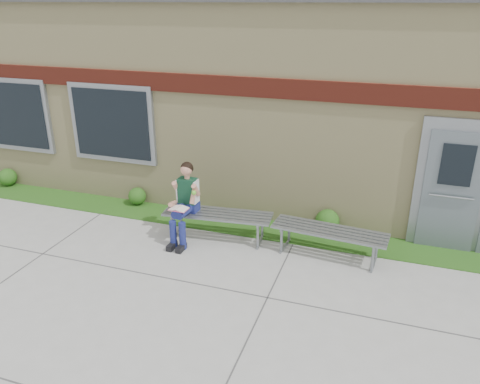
% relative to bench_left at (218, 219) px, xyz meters
% --- Properties ---
extents(ground, '(80.00, 80.00, 0.00)m').
position_rel_bench_left_xyz_m(ground, '(0.35, -2.00, -0.39)').
color(ground, '#9E9E99').
rests_on(ground, ground).
extents(grass_strip, '(16.00, 0.80, 0.02)m').
position_rel_bench_left_xyz_m(grass_strip, '(0.35, 0.60, -0.38)').
color(grass_strip, '#194913').
rests_on(grass_strip, ground).
extents(school_building, '(16.20, 6.22, 4.20)m').
position_rel_bench_left_xyz_m(school_building, '(0.35, 3.99, 1.71)').
color(school_building, beige).
rests_on(school_building, ground).
extents(bench_left, '(1.99, 0.73, 0.51)m').
position_rel_bench_left_xyz_m(bench_left, '(0.00, 0.00, 0.00)').
color(bench_left, gray).
rests_on(bench_left, ground).
extents(bench_right, '(1.95, 0.70, 0.50)m').
position_rel_bench_left_xyz_m(bench_right, '(2.00, 0.00, -0.01)').
color(bench_right, gray).
rests_on(bench_right, ground).
extents(girl, '(0.50, 0.84, 1.43)m').
position_rel_bench_left_xyz_m(girl, '(-0.53, -0.22, 0.37)').
color(girl, navy).
rests_on(girl, ground).
extents(shrub_west, '(0.40, 0.40, 0.40)m').
position_rel_bench_left_xyz_m(shrub_west, '(-5.56, 0.85, -0.17)').
color(shrub_west, '#194913').
rests_on(shrub_west, grass_strip).
extents(shrub_mid, '(0.37, 0.37, 0.37)m').
position_rel_bench_left_xyz_m(shrub_mid, '(-2.15, 0.85, -0.19)').
color(shrub_mid, '#194913').
rests_on(shrub_mid, grass_strip).
extents(shrub_east, '(0.44, 0.44, 0.44)m').
position_rel_bench_left_xyz_m(shrub_east, '(1.85, 0.85, -0.15)').
color(shrub_east, '#194913').
rests_on(shrub_east, grass_strip).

